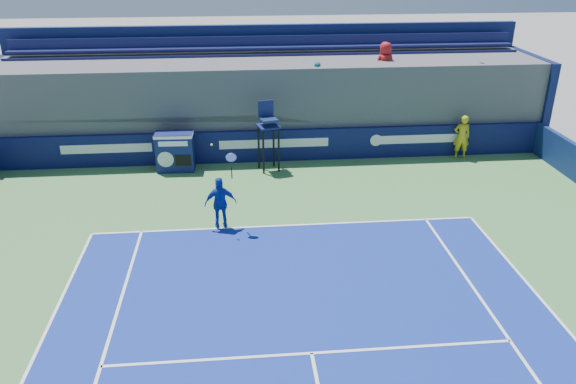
{
  "coord_description": "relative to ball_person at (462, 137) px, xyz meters",
  "views": [
    {
      "loc": [
        -1.29,
        -2.37,
        7.56
      ],
      "look_at": [
        0.0,
        11.5,
        1.25
      ],
      "focal_mm": 35.0,
      "sensor_mm": 36.0,
      "label": 1
    }
  ],
  "objects": [
    {
      "name": "stadium_seating",
      "position": [
        -6.98,
        2.38,
        1.0
      ],
      "size": [
        21.0,
        4.05,
        4.4
      ],
      "color": "#4A4A4F",
      "rests_on": "ground"
    },
    {
      "name": "match_clock",
      "position": [
        -10.51,
        -0.26,
        -0.1
      ],
      "size": [
        1.34,
        0.77,
        1.4
      ],
      "color": "#101851",
      "rests_on": "ground"
    },
    {
      "name": "umpire_chair",
      "position": [
        -7.24,
        -0.5,
        0.69
      ],
      "size": [
        0.85,
        0.85,
        2.48
      ],
      "color": "black",
      "rests_on": "ground"
    },
    {
      "name": "ball_person",
      "position": [
        0.0,
        0.0,
        0.0
      ],
      "size": [
        0.65,
        0.46,
        1.66
      ],
      "primitive_type": "imported",
      "rotation": [
        0.0,
        0.0,
        3.03
      ],
      "color": "gold",
      "rests_on": "apron"
    },
    {
      "name": "back_hoarding",
      "position": [
        -6.98,
        0.34,
        -0.24
      ],
      "size": [
        20.4,
        0.21,
        1.2
      ],
      "color": "#0C1043",
      "rests_on": "ground"
    },
    {
      "name": "tennis_player",
      "position": [
        -8.84,
        -4.8,
        -0.05
      ],
      "size": [
        0.97,
        0.46,
        2.57
      ],
      "color": "#1435A3",
      "rests_on": "apron"
    }
  ]
}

